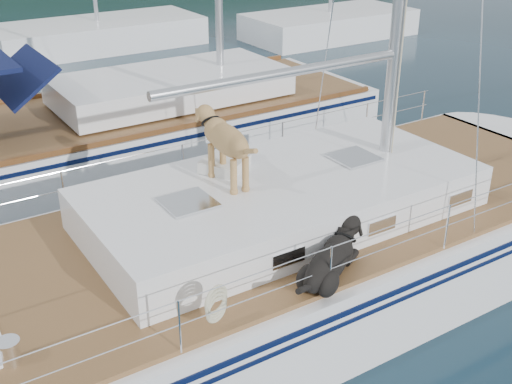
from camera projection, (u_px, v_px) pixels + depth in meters
ground at (233, 311)px, 8.78m from camera, size 120.00×120.00×0.00m
main_sailboat at (238, 267)px, 8.52m from camera, size 12.00×3.95×14.01m
neighbor_sailboat at (126, 132)px, 13.32m from camera, size 11.00×3.50×13.30m
bg_boat_center at (99, 35)px, 22.67m from camera, size 7.20×3.00×11.65m
bg_boat_east at (329, 25)px, 24.27m from camera, size 6.40×3.00×11.65m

